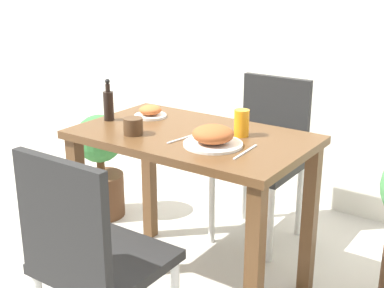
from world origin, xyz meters
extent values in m
plane|color=#B7B2A8|center=(0.00, 0.00, 0.00)|extent=(16.00, 16.00, 0.00)
cube|color=brown|center=(0.00, 0.00, 0.75)|extent=(1.05, 0.63, 0.04)
cube|color=brown|center=(-0.47, -0.27, 0.37)|extent=(0.06, 0.06, 0.73)
cube|color=brown|center=(0.47, -0.27, 0.37)|extent=(0.06, 0.06, 0.73)
cube|color=brown|center=(-0.47, 0.27, 0.37)|extent=(0.06, 0.06, 0.73)
cube|color=brown|center=(0.47, 0.27, 0.37)|extent=(0.06, 0.06, 0.73)
cube|color=black|center=(0.05, -0.63, 0.44)|extent=(0.42, 0.42, 0.04)
cube|color=black|center=(0.05, -0.82, 0.68)|extent=(0.40, 0.04, 0.44)
cylinder|color=white|center=(-0.13, -0.45, 0.21)|extent=(0.03, 0.03, 0.42)
cube|color=black|center=(0.04, 0.58, 0.44)|extent=(0.42, 0.42, 0.04)
cube|color=black|center=(0.04, 0.77, 0.68)|extent=(0.40, 0.04, 0.44)
cylinder|color=white|center=(-0.14, 0.40, 0.21)|extent=(0.03, 0.03, 0.42)
cylinder|color=white|center=(0.22, 0.40, 0.21)|extent=(0.03, 0.03, 0.42)
cylinder|color=white|center=(-0.14, 0.76, 0.21)|extent=(0.03, 0.03, 0.42)
cylinder|color=white|center=(0.22, 0.76, 0.21)|extent=(0.03, 0.03, 0.42)
cylinder|color=white|center=(0.17, -0.09, 0.77)|extent=(0.25, 0.25, 0.01)
ellipsoid|color=#A35128|center=(0.17, -0.09, 0.82)|extent=(0.17, 0.17, 0.07)
cylinder|color=white|center=(-0.32, 0.11, 0.77)|extent=(0.16, 0.16, 0.01)
ellipsoid|color=#CC6633|center=(-0.32, 0.11, 0.80)|extent=(0.11, 0.11, 0.05)
cylinder|color=#4C331E|center=(-0.21, -0.16, 0.81)|extent=(0.09, 0.09, 0.07)
cylinder|color=orange|center=(0.20, 0.09, 0.83)|extent=(0.07, 0.07, 0.12)
cylinder|color=black|center=(-0.45, -0.05, 0.84)|extent=(0.05, 0.05, 0.14)
cylinder|color=black|center=(-0.45, -0.05, 0.93)|extent=(0.02, 0.02, 0.04)
sphere|color=black|center=(-0.45, -0.05, 0.96)|extent=(0.02, 0.02, 0.02)
cube|color=silver|center=(0.01, -0.09, 0.77)|extent=(0.04, 0.18, 0.00)
cube|color=silver|center=(0.32, -0.09, 0.77)|extent=(0.02, 0.20, 0.00)
cylinder|color=#51331E|center=(-0.89, 0.31, 0.13)|extent=(0.27, 0.27, 0.27)
cylinder|color=brown|center=(-0.89, 0.31, 0.31)|extent=(0.05, 0.05, 0.09)
sphere|color=#387F3D|center=(-0.89, 0.31, 0.50)|extent=(0.29, 0.29, 0.29)
camera|label=1|loc=(1.29, -1.87, 1.48)|focal=50.00mm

